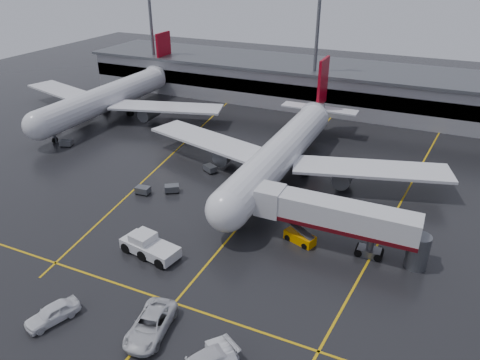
% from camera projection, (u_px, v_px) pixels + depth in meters
% --- Properties ---
extents(ground, '(220.00, 220.00, 0.00)m').
position_uv_depth(ground, '(259.00, 203.00, 62.75)').
color(ground, black).
rests_on(ground, ground).
extents(apron_line_centre, '(0.25, 90.00, 0.02)m').
position_uv_depth(apron_line_centre, '(259.00, 203.00, 62.74)').
color(apron_line_centre, gold).
rests_on(apron_line_centre, ground).
extents(apron_line_stop, '(60.00, 0.25, 0.02)m').
position_uv_depth(apron_line_stop, '(174.00, 303.00, 44.90)').
color(apron_line_stop, gold).
rests_on(apron_line_stop, ground).
extents(apron_line_left, '(9.99, 69.35, 0.02)m').
position_uv_depth(apron_line_left, '(174.00, 152.00, 78.26)').
color(apron_line_left, gold).
rests_on(apron_line_left, ground).
extents(apron_line_right, '(7.57, 69.64, 0.02)m').
position_uv_depth(apron_line_right, '(404.00, 197.00, 64.19)').
color(apron_line_right, gold).
rests_on(apron_line_right, ground).
extents(terminal, '(122.00, 19.00, 8.60)m').
position_uv_depth(terminal, '(343.00, 87.00, 99.67)').
color(terminal, gray).
rests_on(terminal, ground).
extents(light_mast_left, '(3.00, 1.20, 25.45)m').
position_uv_depth(light_mast_left, '(152.00, 29.00, 106.94)').
color(light_mast_left, '#595B60').
rests_on(light_mast_left, ground).
extents(light_mast_mid, '(3.00, 1.20, 25.45)m').
position_uv_depth(light_mast_mid, '(317.00, 42.00, 92.12)').
color(light_mast_mid, '#595B60').
rests_on(light_mast_mid, ground).
extents(main_airliner, '(48.80, 45.60, 14.10)m').
position_uv_depth(main_airliner, '(284.00, 149.00, 68.71)').
color(main_airliner, silver).
rests_on(main_airliner, ground).
extents(second_airliner, '(48.80, 45.60, 14.10)m').
position_uv_depth(second_airliner, '(112.00, 96.00, 94.00)').
color(second_airliner, silver).
rests_on(second_airliner, ground).
extents(jet_bridge, '(19.90, 3.40, 6.05)m').
position_uv_depth(jet_bridge, '(336.00, 218.00, 51.70)').
color(jet_bridge, silver).
rests_on(jet_bridge, ground).
extents(pushback_tractor, '(7.42, 4.07, 2.52)m').
position_uv_depth(pushback_tractor, '(149.00, 246.00, 51.76)').
color(pushback_tractor, silver).
rests_on(pushback_tractor, ground).
extents(belt_loader, '(4.11, 2.79, 2.40)m').
position_uv_depth(belt_loader, '(300.00, 237.00, 54.09)').
color(belt_loader, '#D68400').
rests_on(belt_loader, ground).
extents(service_van_a, '(4.13, 7.04, 1.84)m').
position_uv_depth(service_van_a, '(151.00, 325.00, 41.06)').
color(service_van_a, silver).
rests_on(service_van_a, ground).
extents(service_van_d, '(3.64, 5.43, 1.72)m').
position_uv_depth(service_van_d, '(52.00, 313.00, 42.44)').
color(service_van_d, white).
rests_on(service_van_d, ground).
extents(baggage_cart_a, '(2.39, 2.18, 1.12)m').
position_uv_depth(baggage_cart_a, '(172.00, 188.00, 65.16)').
color(baggage_cart_a, '#595B60').
rests_on(baggage_cart_a, ground).
extents(baggage_cart_b, '(2.09, 1.45, 1.12)m').
position_uv_depth(baggage_cart_b, '(143.00, 190.00, 64.72)').
color(baggage_cart_b, '#595B60').
rests_on(baggage_cart_b, ground).
extents(baggage_cart_c, '(2.38, 2.10, 1.12)m').
position_uv_depth(baggage_cart_c, '(210.00, 168.00, 71.10)').
color(baggage_cart_c, '#595B60').
rests_on(baggage_cart_c, ground).
extents(baggage_cart_d, '(2.01, 1.31, 1.12)m').
position_uv_depth(baggage_cart_d, '(54.00, 127.00, 87.79)').
color(baggage_cart_d, '#595B60').
rests_on(baggage_cart_d, ground).
extents(baggage_cart_e, '(2.34, 1.94, 1.12)m').
position_uv_depth(baggage_cart_e, '(66.00, 143.00, 80.46)').
color(baggage_cart_e, '#595B60').
rests_on(baggage_cart_e, ground).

